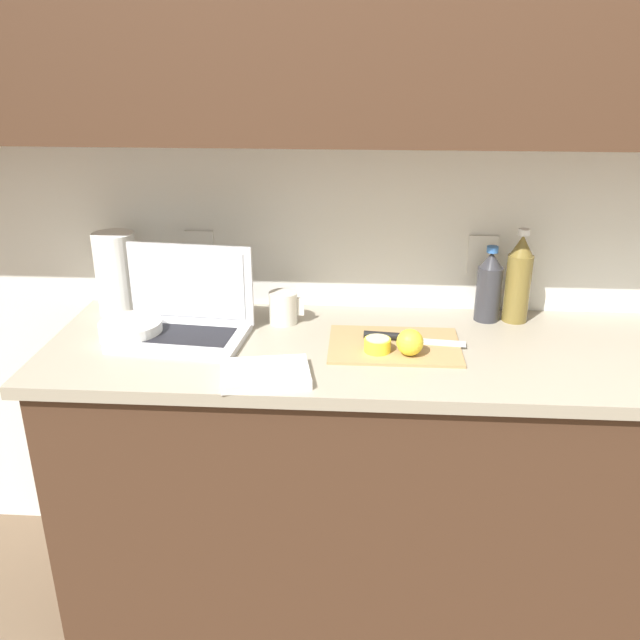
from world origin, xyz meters
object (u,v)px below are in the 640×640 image
at_px(bottle_oil_tall, 489,287).
at_px(paper_towel_roll, 117,274).
at_px(cutting_board, 394,345).
at_px(knife, 396,337).
at_px(lemon_whole_beside, 410,342).
at_px(bowl_white, 131,330).
at_px(bottle_green_soda, 518,280).
at_px(measuring_cup, 284,308).
at_px(laptop, 185,316).
at_px(lemon_half_cut, 377,345).

relative_size(bottle_oil_tall, paper_towel_roll, 0.91).
xyz_separation_m(cutting_board, bottle_oil_tall, (0.29, 0.22, 0.10)).
height_order(knife, lemon_whole_beside, lemon_whole_beside).
xyz_separation_m(cutting_board, bowl_white, (-0.74, 0.01, 0.02)).
bearing_deg(bottle_green_soda, lemon_whole_beside, -139.28).
bearing_deg(bottle_green_soda, measuring_cup, -174.86).
distance_m(knife, lemon_whole_beside, 0.10).
bearing_deg(lemon_whole_beside, bottle_oil_tall, 49.06).
bearing_deg(bottle_oil_tall, lemon_whole_beside, -130.94).
xyz_separation_m(lemon_whole_beside, paper_towel_roll, (-0.88, 0.27, 0.08)).
relative_size(cutting_board, bottle_green_soda, 1.27).
xyz_separation_m(laptop, bowl_white, (-0.15, -0.03, -0.03)).
bearing_deg(bottle_oil_tall, paper_towel_roll, -179.41).
distance_m(lemon_half_cut, measuring_cup, 0.35).
bearing_deg(laptop, bottle_green_soda, 15.73).
relative_size(bottle_oil_tall, bowl_white, 1.30).
height_order(bottle_oil_tall, paper_towel_roll, paper_towel_roll).
bearing_deg(lemon_whole_beside, measuring_cup, 148.44).
xyz_separation_m(cutting_board, bottle_green_soda, (0.37, 0.22, 0.13)).
bearing_deg(cutting_board, knife, 76.79).
bearing_deg(measuring_cup, lemon_half_cut, -36.48).
bearing_deg(lemon_whole_beside, bottle_green_soda, 40.72).
relative_size(laptop, cutting_board, 1.06).
distance_m(lemon_whole_beside, bowl_white, 0.79).
xyz_separation_m(laptop, bottle_oil_tall, (0.88, 0.18, 0.04)).
relative_size(cutting_board, knife, 1.27).
height_order(laptop, bottle_oil_tall, laptop).
relative_size(bottle_green_soda, bowl_white, 1.61).
xyz_separation_m(bottle_green_soda, paper_towel_roll, (-1.21, -0.01, -0.00)).
distance_m(lemon_half_cut, bottle_green_soda, 0.51).
bearing_deg(bowl_white, lemon_whole_beside, -5.54).
relative_size(knife, lemon_whole_beside, 3.94).
height_order(laptop, measuring_cup, laptop).
distance_m(cutting_board, lemon_whole_beside, 0.09).
height_order(lemon_whole_beside, bottle_green_soda, bottle_green_soda).
height_order(knife, bottle_green_soda, bottle_green_soda).
bearing_deg(paper_towel_roll, bowl_white, -63.58).
height_order(lemon_whole_beside, bottle_oil_tall, bottle_oil_tall).
bearing_deg(cutting_board, measuring_cup, 154.23).
bearing_deg(paper_towel_roll, cutting_board, -13.87).
relative_size(laptop, paper_towel_roll, 1.52).
bearing_deg(bowl_white, bottle_green_soda, 10.66).
distance_m(lemon_whole_beside, bottle_oil_tall, 0.38).
distance_m(laptop, measuring_cup, 0.29).
relative_size(knife, paper_towel_roll, 1.12).
bearing_deg(bottle_oil_tall, knife, -145.47).
xyz_separation_m(laptop, knife, (0.60, -0.02, -0.04)).
relative_size(lemon_half_cut, measuring_cup, 0.68).
height_order(bottle_green_soda, bowl_white, bottle_green_soda).
relative_size(lemon_half_cut, bottle_green_soda, 0.25).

